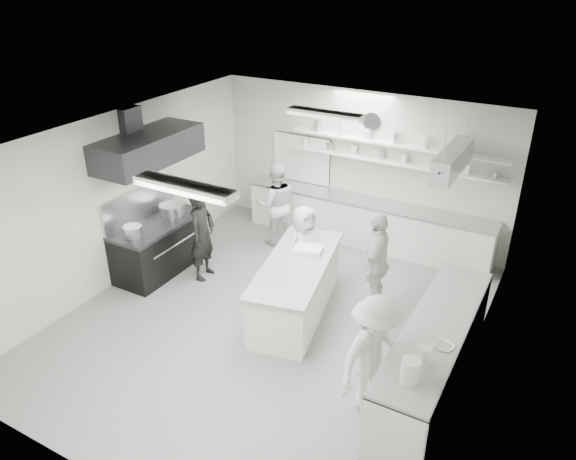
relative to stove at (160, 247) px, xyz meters
The scene contains 27 objects.
floor 2.67m from the stove, ahead, with size 6.00×7.00×0.02m, color gray.
ceiling 3.67m from the stove, ahead, with size 6.00×7.00×0.02m, color white.
wall_back 4.18m from the stove, 50.01° to the left, with size 6.00×0.04×3.00m, color beige.
wall_front 4.80m from the stove, 56.31° to the right, with size 6.00×0.04×3.00m, color beige.
wall_left 1.19m from the stove, 135.00° to the right, with size 0.04×7.00×3.00m, color beige.
wall_right 5.71m from the stove, ahead, with size 0.04×7.00×3.00m, color beige.
stove is the anchor object (origin of this frame).
exhaust_hood 1.90m from the stove, 90.00° to the right, with size 0.85×2.00×0.50m, color #2B2C2F.
back_counter 4.03m from the stove, 43.99° to the left, with size 5.00×0.60×0.92m, color white.
shelf_lower 4.63m from the stove, 41.99° to the left, with size 4.20×0.26×0.04m, color white.
shelf_upper 4.74m from the stove, 41.99° to the left, with size 4.20×0.26×0.04m, color white.
pass_through_window 3.49m from the stove, 67.12° to the left, with size 1.30×0.04×1.00m, color black.
wall_clock 4.60m from the stove, 47.54° to the left, with size 0.32×0.32×0.05m, color white.
right_counter 5.28m from the stove, ahead, with size 0.74×3.30×0.94m, color white.
pot_rack 5.35m from the stove, 23.50° to the left, with size 0.30×1.60×0.40m, color #B5B7BA.
light_fixture_front 4.22m from the stove, 40.24° to the right, with size 1.30×0.25×0.10m, color white.
light_fixture_rear 3.86m from the stove, 28.30° to the left, with size 1.30×0.25×0.10m, color white.
prep_island 2.84m from the stove, ahead, with size 0.88×2.37×0.87m, color white.
stove_pot 0.71m from the stove, 90.00° to the left, with size 0.43×0.43×0.24m, color #B5B7BA.
cook_stove 0.96m from the stove, 12.38° to the left, with size 0.61×0.40×1.68m, color black.
cook_back 2.40m from the stove, 56.09° to the left, with size 0.82×0.64×1.69m, color silver.
cook_island_left 2.69m from the stove, 17.86° to the left, with size 0.73×0.48×1.50m, color silver.
cook_island_right 3.99m from the stove, 10.34° to the left, with size 1.03×0.43×1.75m, color silver.
cook_right 4.92m from the stove, 16.78° to the right, with size 1.08×0.62×1.67m, color silver.
bowl_island_a 2.97m from the stove, 12.91° to the left, with size 0.23×0.23×0.06m, color #B5B7BA.
bowl_island_b 2.87m from the stove, ahead, with size 0.19×0.19×0.06m, color white.
bowl_right 5.54m from the stove, 10.34° to the right, with size 0.25×0.25×0.06m, color white.
Camera 1 is at (3.78, -6.20, 5.25)m, focal length 34.33 mm.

